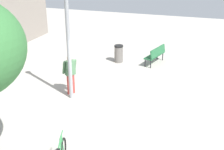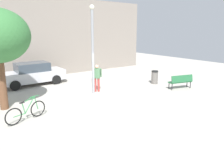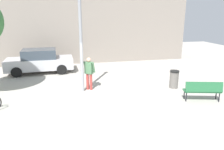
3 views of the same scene
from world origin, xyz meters
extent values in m
plane|color=#A8A399|center=(0.00, 0.00, 0.00)|extent=(36.00, 36.00, 0.00)
cube|color=gray|center=(0.00, 8.73, 3.19)|extent=(17.52, 2.00, 6.38)
cylinder|color=gray|center=(-0.25, 1.42, 2.42)|extent=(0.15, 0.15, 4.84)
cylinder|color=#9E3833|center=(0.02, 1.66, 0.42)|extent=(0.14, 0.14, 0.85)
cylinder|color=#9E3833|center=(0.18, 1.54, 0.42)|extent=(0.14, 0.14, 0.85)
cube|color=#47704C|center=(0.10, 1.60, 1.15)|extent=(0.45, 0.42, 0.60)
sphere|color=tan|center=(0.10, 1.60, 1.56)|extent=(0.22, 0.22, 0.22)
cylinder|color=#47704C|center=(-0.07, 1.79, 1.18)|extent=(0.21, 0.24, 0.55)
cylinder|color=#47704C|center=(0.33, 1.49, 1.18)|extent=(0.21, 0.24, 0.55)
cube|color=#236038|center=(4.85, -0.92, 0.45)|extent=(1.66, 0.83, 0.06)
cube|color=#236038|center=(4.81, -1.11, 0.70)|extent=(1.58, 0.52, 0.44)
cylinder|color=black|center=(4.20, -0.59, 0.21)|extent=(0.05, 0.05, 0.42)
cylinder|color=black|center=(5.59, -0.95, 0.21)|extent=(0.05, 0.05, 0.42)
cylinder|color=black|center=(4.12, -0.90, 0.21)|extent=(0.05, 0.05, 0.42)
cylinder|color=black|center=(5.51, -1.26, 0.21)|extent=(0.05, 0.05, 0.42)
cube|color=#B7B7BC|center=(-2.66, 5.61, 0.62)|extent=(4.26, 1.84, 0.70)
cube|color=#333D47|center=(-2.66, 5.61, 1.25)|extent=(2.15, 1.63, 0.60)
cylinder|color=black|center=(-1.34, 6.46, 0.32)|extent=(0.65, 0.24, 0.64)
cylinder|color=black|center=(-1.29, 4.86, 0.32)|extent=(0.65, 0.24, 0.64)
cylinder|color=black|center=(-4.04, 6.36, 0.32)|extent=(0.65, 0.24, 0.64)
cylinder|color=black|center=(-3.98, 4.76, 0.32)|extent=(0.65, 0.24, 0.64)
cylinder|color=#66605B|center=(4.47, 0.93, 0.43)|extent=(0.45, 0.45, 0.85)
cylinder|color=black|center=(4.47, 0.93, 0.89)|extent=(0.47, 0.47, 0.08)
camera|label=1|loc=(-10.26, -3.79, 5.54)|focal=48.86mm
camera|label=2|loc=(-6.26, -9.02, 3.68)|focal=33.23mm
camera|label=3|loc=(-1.03, -8.98, 3.78)|focal=34.86mm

